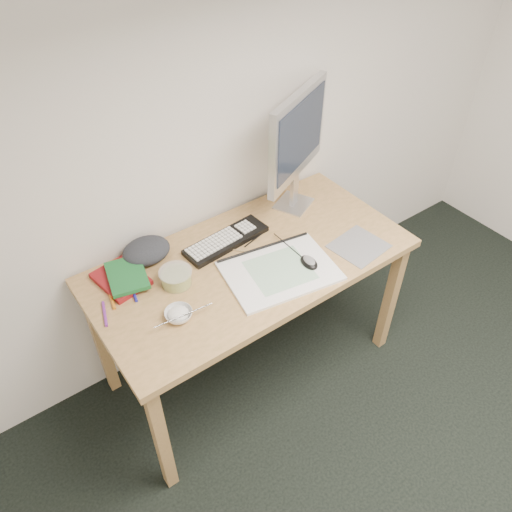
{
  "coord_description": "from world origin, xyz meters",
  "views": [
    {
      "loc": [
        -1.15,
        0.12,
        2.2
      ],
      "look_at": [
        -0.26,
        1.36,
        0.83
      ],
      "focal_mm": 35.0,
      "sensor_mm": 36.0,
      "label": 1
    }
  ],
  "objects_px": {
    "sketchpad": "(280,271)",
    "rice_bowl": "(179,315)",
    "desk": "(251,273)",
    "keyboard": "(226,240)",
    "monitor": "(297,138)"
  },
  "relations": [
    {
      "from": "keyboard",
      "to": "monitor",
      "type": "relative_size",
      "value": 0.69
    },
    {
      "from": "sketchpad",
      "to": "rice_bowl",
      "type": "height_order",
      "value": "rice_bowl"
    },
    {
      "from": "desk",
      "to": "rice_bowl",
      "type": "bearing_deg",
      "value": -165.09
    },
    {
      "from": "desk",
      "to": "sketchpad",
      "type": "xyz_separation_m",
      "value": [
        0.05,
        -0.14,
        0.09
      ]
    },
    {
      "from": "desk",
      "to": "rice_bowl",
      "type": "relative_size",
      "value": 13.03
    },
    {
      "from": "keyboard",
      "to": "monitor",
      "type": "distance_m",
      "value": 0.56
    },
    {
      "from": "monitor",
      "to": "keyboard",
      "type": "bearing_deg",
      "value": 161.25
    },
    {
      "from": "sketchpad",
      "to": "monitor",
      "type": "relative_size",
      "value": 0.79
    },
    {
      "from": "sketchpad",
      "to": "rice_bowl",
      "type": "bearing_deg",
      "value": -173.47
    },
    {
      "from": "monitor",
      "to": "rice_bowl",
      "type": "bearing_deg",
      "value": 175.76
    },
    {
      "from": "desk",
      "to": "keyboard",
      "type": "distance_m",
      "value": 0.18
    },
    {
      "from": "desk",
      "to": "keyboard",
      "type": "height_order",
      "value": "keyboard"
    },
    {
      "from": "desk",
      "to": "sketchpad",
      "type": "distance_m",
      "value": 0.17
    },
    {
      "from": "desk",
      "to": "rice_bowl",
      "type": "distance_m",
      "value": 0.44
    },
    {
      "from": "sketchpad",
      "to": "rice_bowl",
      "type": "relative_size",
      "value": 4.26
    }
  ]
}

